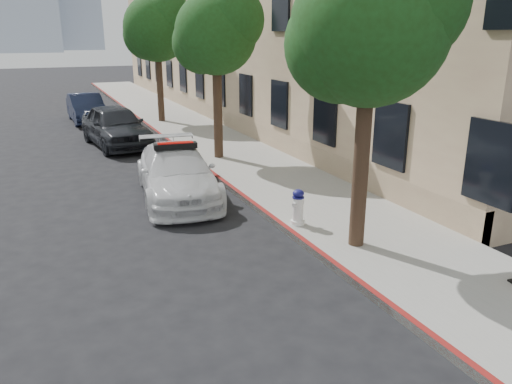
{
  "coord_description": "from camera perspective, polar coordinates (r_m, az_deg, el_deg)",
  "views": [
    {
      "loc": [
        -2.62,
        -9.54,
        4.15
      ],
      "look_at": [
        1.38,
        -0.53,
        1.0
      ],
      "focal_mm": 35.0,
      "sensor_mm": 36.0,
      "label": 1
    }
  ],
  "objects": [
    {
      "name": "curb_strip",
      "position": [
        20.5,
        -10.31,
        5.97
      ],
      "size": [
        0.12,
        50.0,
        0.15
      ],
      "primitive_type": "cube",
      "color": "maroon",
      "rests_on": "ground"
    },
    {
      "name": "building",
      "position": [
        27.25,
        1.89,
        19.5
      ],
      "size": [
        8.0,
        36.0,
        10.0
      ],
      "primitive_type": "cube",
      "color": "tan",
      "rests_on": "ground"
    },
    {
      "name": "tree_mid",
      "position": [
        16.49,
        -4.48,
        17.71
      ],
      "size": [
        2.77,
        2.64,
        5.43
      ],
      "color": "black",
      "rests_on": "sidewalk"
    },
    {
      "name": "sidewalk",
      "position": [
        20.91,
        -6.2,
        6.38
      ],
      "size": [
        3.2,
        50.0,
        0.15
      ],
      "primitive_type": "cube",
      "color": "gray",
      "rests_on": "ground"
    },
    {
      "name": "parked_car_mid",
      "position": [
        19.86,
        -15.75,
        7.29
      ],
      "size": [
        2.39,
        4.77,
        1.56
      ],
      "primitive_type": "imported",
      "rotation": [
        0.0,
        0.0,
        0.12
      ],
      "color": "black",
      "rests_on": "ground"
    },
    {
      "name": "fire_hydrant",
      "position": [
        10.85,
        4.82,
        -1.77
      ],
      "size": [
        0.34,
        0.31,
        0.8
      ],
      "rotation": [
        0.0,
        0.0,
        0.43
      ],
      "color": "white",
      "rests_on": "sidewalk"
    },
    {
      "name": "tree_near",
      "position": [
        9.35,
        13.13,
        18.05
      ],
      "size": [
        2.92,
        2.82,
        5.62
      ],
      "color": "black",
      "rests_on": "sidewalk"
    },
    {
      "name": "police_car",
      "position": [
        13.18,
        -9.04,
        2.18
      ],
      "size": [
        2.44,
        4.78,
        1.48
      ],
      "rotation": [
        0.0,
        0.0,
        -0.13
      ],
      "color": "white",
      "rests_on": "ground"
    },
    {
      "name": "parked_car_far",
      "position": [
        25.85,
        -18.83,
        9.07
      ],
      "size": [
        1.58,
        4.16,
        1.36
      ],
      "primitive_type": "imported",
      "rotation": [
        0.0,
        0.0,
        0.03
      ],
      "color": "#141A32",
      "rests_on": "ground"
    },
    {
      "name": "tree_far",
      "position": [
        24.17,
        -11.22,
        17.96
      ],
      "size": [
        3.1,
        3.0,
        5.81
      ],
      "color": "black",
      "rests_on": "sidewalk"
    },
    {
      "name": "ground",
      "position": [
        10.73,
        -7.94,
        -5.21
      ],
      "size": [
        120.0,
        120.0,
        0.0
      ],
      "primitive_type": "plane",
      "color": "black",
      "rests_on": "ground"
    }
  ]
}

